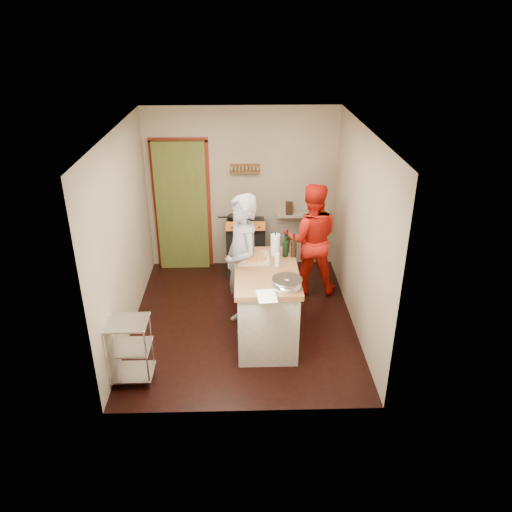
# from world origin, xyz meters

# --- Properties ---
(floor) EXTENTS (3.50, 3.50, 0.00)m
(floor) POSITION_xyz_m (0.00, 0.00, 0.00)
(floor) COLOR black
(floor) RESTS_ON ground
(back_wall) EXTENTS (3.00, 0.44, 2.60)m
(back_wall) POSITION_xyz_m (-0.64, 1.78, 1.13)
(back_wall) COLOR tan
(back_wall) RESTS_ON ground
(left_wall) EXTENTS (0.04, 3.50, 2.60)m
(left_wall) POSITION_xyz_m (-1.50, 0.00, 1.30)
(left_wall) COLOR tan
(left_wall) RESTS_ON ground
(right_wall) EXTENTS (0.04, 3.50, 2.60)m
(right_wall) POSITION_xyz_m (1.50, 0.00, 1.30)
(right_wall) COLOR tan
(right_wall) RESTS_ON ground
(ceiling) EXTENTS (3.00, 3.50, 0.02)m
(ceiling) POSITION_xyz_m (0.00, 0.00, 2.61)
(ceiling) COLOR white
(ceiling) RESTS_ON back_wall
(stove) EXTENTS (0.60, 0.63, 1.00)m
(stove) POSITION_xyz_m (0.05, 1.42, 0.45)
(stove) COLOR black
(stove) RESTS_ON ground
(wire_shelving) EXTENTS (0.48, 0.40, 0.80)m
(wire_shelving) POSITION_xyz_m (-1.28, -1.20, 0.44)
(wire_shelving) COLOR silver
(wire_shelving) RESTS_ON ground
(island) EXTENTS (0.79, 1.46, 1.30)m
(island) POSITION_xyz_m (0.30, -0.40, 0.52)
(island) COLOR beige
(island) RESTS_ON ground
(person_stripe) EXTENTS (0.66, 0.79, 1.86)m
(person_stripe) POSITION_xyz_m (-0.01, -0.13, 0.93)
(person_stripe) COLOR #9E9FA2
(person_stripe) RESTS_ON ground
(person_red) EXTENTS (0.85, 0.68, 1.69)m
(person_red) POSITION_xyz_m (1.00, 0.82, 0.85)
(person_red) COLOR red
(person_red) RESTS_ON ground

